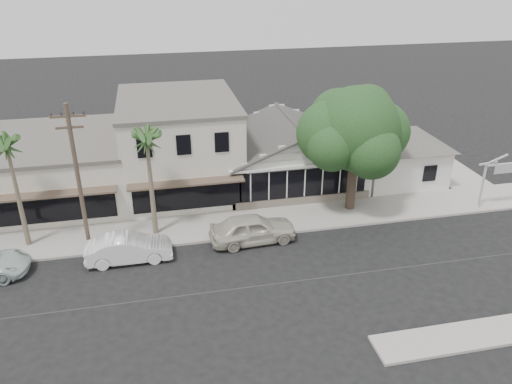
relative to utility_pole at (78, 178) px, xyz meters
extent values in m
plane|color=black|center=(9.00, -5.20, -4.79)|extent=(140.00, 140.00, 0.00)
cube|color=#9E9991|center=(1.00, 1.55, -4.71)|extent=(90.00, 3.50, 0.15)
cube|color=silver|center=(14.00, 7.30, -3.29)|extent=(10.00, 8.00, 3.00)
cube|color=black|center=(14.00, 3.24, -3.04)|extent=(8.80, 0.10, 2.00)
cube|color=#60564C|center=(14.00, 3.25, -4.44)|extent=(9.60, 0.18, 0.70)
cube|color=silver|center=(22.20, 6.30, -3.29)|extent=(6.00, 6.00, 3.00)
cube|color=white|center=(25.40, 0.10, -3.14)|extent=(0.12, 0.12, 3.30)
cube|color=black|center=(27.40, 0.10, -1.84)|extent=(2.60, 0.06, 0.50)
cube|color=silver|center=(6.00, 8.30, -1.54)|extent=(8.00, 10.00, 6.50)
cube|color=silver|center=(-3.00, 8.30, -2.69)|extent=(10.00, 10.00, 4.20)
cylinder|color=brown|center=(0.00, 0.00, -0.29)|extent=(0.24, 0.24, 9.00)
cube|color=brown|center=(0.00, 0.00, 3.51)|extent=(1.80, 0.12, 0.12)
cube|color=brown|center=(0.00, 0.00, 2.91)|extent=(1.40, 0.12, 0.12)
imported|color=beige|center=(9.57, -0.68, -3.90)|extent=(5.32, 2.42, 1.77)
imported|color=white|center=(2.29, -1.25, -4.00)|extent=(4.81, 1.69, 1.59)
cylinder|color=#45392A|center=(16.91, 2.04, -3.10)|extent=(0.63, 0.63, 3.37)
sphere|color=#193917|center=(16.91, 2.04, 1.00)|extent=(5.47, 5.47, 5.47)
sphere|color=#193917|center=(18.81, 2.67, 0.48)|extent=(4.00, 4.00, 4.00)
sphere|color=#193917|center=(15.23, 2.46, 0.69)|extent=(4.21, 4.21, 4.21)
sphere|color=#193917|center=(17.33, 0.46, 0.05)|extent=(3.58, 3.58, 3.58)
sphere|color=#193917|center=(16.28, 3.73, 1.32)|extent=(3.79, 3.79, 3.79)
sphere|color=#193917|center=(18.17, 3.52, 1.74)|extent=(3.37, 3.37, 3.37)
sphere|color=#193917|center=(15.02, 1.20, 0.26)|extent=(3.16, 3.16, 3.16)
cone|color=#726651|center=(3.82, 1.35, -1.74)|extent=(0.35, 0.35, 6.10)
cone|color=#726651|center=(-3.66, 1.54, -1.67)|extent=(0.32, 0.32, 6.23)
camera|label=1|loc=(4.34, -26.29, 11.09)|focal=35.00mm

